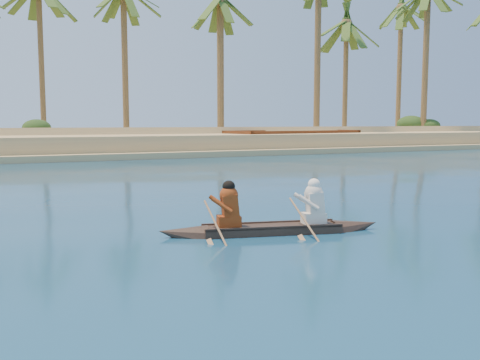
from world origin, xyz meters
name	(u,v)px	position (x,y,z in m)	size (l,w,h in m)	color
canoe	(272,221)	(7.81, 1.34, 0.23)	(4.33, 1.61, 1.19)	#39281F
barge_right	(294,142)	(24.02, 27.00, 0.62)	(11.04, 5.19, 1.77)	brown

